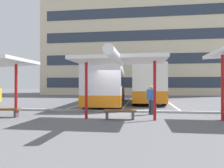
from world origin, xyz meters
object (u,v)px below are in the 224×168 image
waiting_shelter_1 (119,61)px  waiting_passenger_2 (151,98)px  bench_1 (1,110)px  coach_bus_0 (108,85)px  bench_2 (120,112)px  coach_bus_1 (148,84)px

waiting_shelter_1 → waiting_passenger_2: (1.50, 2.33, -1.81)m
waiting_passenger_2 → bench_1: bearing=-164.4°
coach_bus_0 → bench_1: bearing=-114.7°
bench_1 → bench_2: size_ratio=1.22×
coach_bus_1 → bench_1: (-7.48, -10.99, -1.35)m
coach_bus_1 → waiting_shelter_1: size_ratio=2.02×
waiting_shelter_1 → bench_1: bearing=177.7°
waiting_passenger_2 → coach_bus_1: bearing=90.1°
coach_bus_1 → waiting_shelter_1: 11.37m
waiting_shelter_1 → bench_2: waiting_shelter_1 is taller
bench_1 → waiting_shelter_1: bearing=-2.3°
coach_bus_0 → bench_1: (-4.06, -8.82, -1.28)m
coach_bus_0 → waiting_passenger_2: (3.42, -6.73, -0.72)m
coach_bus_1 → bench_2: size_ratio=6.52×
bench_2 → waiting_passenger_2: 2.55m
bench_2 → waiting_passenger_2: bearing=52.8°
coach_bus_1 → waiting_passenger_2: coach_bus_1 is taller
bench_1 → waiting_passenger_2: 7.79m
coach_bus_0 → coach_bus_1: bearing=32.4°
coach_bus_0 → waiting_passenger_2: bearing=-63.0°
coach_bus_0 → waiting_shelter_1: size_ratio=2.50×
bench_1 → bench_2: bearing=1.1°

